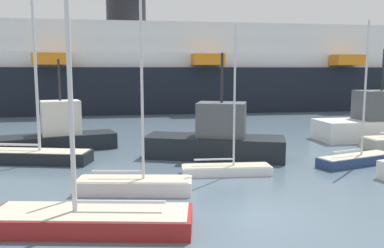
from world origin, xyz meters
TOP-DOWN VIEW (x-y plane):
  - ground_plane at (0.00, 0.00)m, footprint 600.00×600.00m
  - sailboat_0 at (-4.04, 3.44)m, footprint 5.04×2.20m
  - sailboat_1 at (8.12, 6.53)m, footprint 4.96×2.55m
  - sailboat_2 at (0.58, 5.72)m, footprint 4.52×1.47m
  - sailboat_5 at (-9.68, 9.98)m, footprint 6.94×3.31m
  - sailboat_7 at (-5.52, -0.38)m, footprint 6.83×3.13m
  - fishing_boat_0 at (0.92, 9.56)m, footprint 8.60×5.28m
  - fishing_boat_1 at (14.13, 13.83)m, footprint 8.80×3.20m
  - fishing_boat_2 at (-8.78, 13.43)m, footprint 7.90×4.14m
  - channel_buoy_0 at (4.68, 18.00)m, footprint 0.76×0.76m
  - cruise_ship at (13.60, 40.03)m, footprint 99.51×15.69m

SIDE VIEW (x-z plane):
  - ground_plane at x=0.00m, z-range 0.00..0.00m
  - sailboat_2 at x=0.58m, z-range -3.33..4.03m
  - channel_buoy_0 at x=4.68m, z-range -0.40..1.17m
  - sailboat_1 at x=8.12m, z-range -3.52..4.31m
  - sailboat_7 at x=-5.52m, z-range -4.26..5.16m
  - sailboat_0 at x=-4.04m, z-range -4.36..5.27m
  - sailboat_5 at x=-9.68m, z-range -5.00..6.09m
  - fishing_boat_2 at x=-8.78m, z-range -1.87..4.01m
  - fishing_boat_0 at x=0.92m, z-range -1.96..4.21m
  - fishing_boat_1 at x=14.13m, z-range -2.05..4.68m
  - cruise_ship at x=13.60m, z-range -2.91..12.91m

